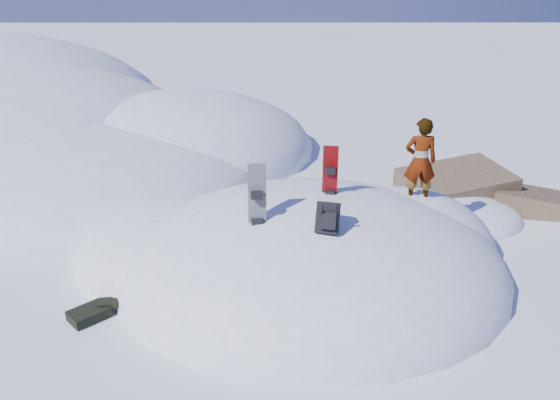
{
  "coord_description": "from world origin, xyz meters",
  "views": [
    {
      "loc": [
        -0.57,
        -8.62,
        4.95
      ],
      "look_at": [
        -0.55,
        0.3,
        1.32
      ],
      "focal_mm": 35.0,
      "sensor_mm": 36.0,
      "label": 1
    }
  ],
  "objects_px": {
    "snowboard_red": "(330,184)",
    "person": "(420,161)",
    "backpack": "(328,218)",
    "snowboard_dark": "(257,211)"
  },
  "relations": [
    {
      "from": "snowboard_red",
      "to": "person",
      "type": "relative_size",
      "value": 0.89
    },
    {
      "from": "backpack",
      "to": "person",
      "type": "relative_size",
      "value": 0.35
    },
    {
      "from": "snowboard_red",
      "to": "person",
      "type": "distance_m",
      "value": 1.77
    },
    {
      "from": "snowboard_red",
      "to": "person",
      "type": "xyz_separation_m",
      "value": [
        1.67,
        0.52,
        0.25
      ]
    },
    {
      "from": "snowboard_dark",
      "to": "person",
      "type": "xyz_separation_m",
      "value": [
        2.89,
        1.51,
        0.32
      ]
    },
    {
      "from": "backpack",
      "to": "person",
      "type": "distance_m",
      "value": 2.6
    },
    {
      "from": "snowboard_red",
      "to": "snowboard_dark",
      "type": "relative_size",
      "value": 0.93
    },
    {
      "from": "snowboard_dark",
      "to": "person",
      "type": "height_order",
      "value": "person"
    },
    {
      "from": "snowboard_red",
      "to": "snowboard_dark",
      "type": "bearing_deg",
      "value": -134.23
    },
    {
      "from": "snowboard_red",
      "to": "snowboard_dark",
      "type": "xyz_separation_m",
      "value": [
        -1.22,
        -0.99,
        -0.08
      ]
    }
  ]
}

